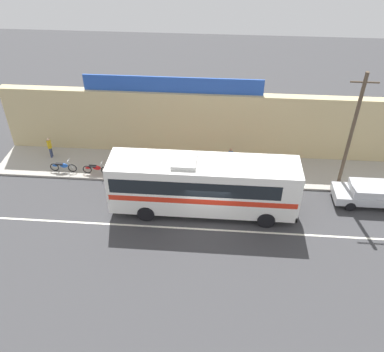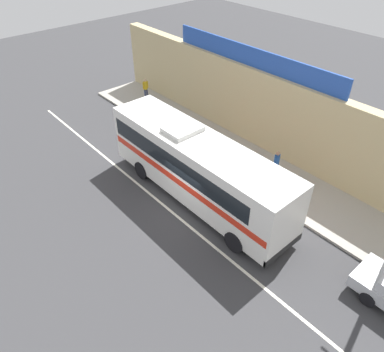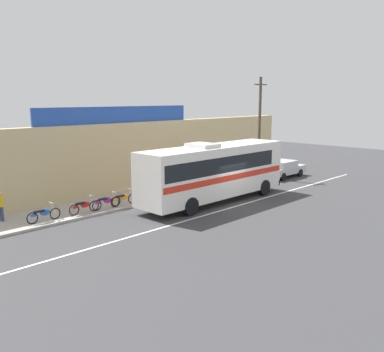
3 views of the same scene
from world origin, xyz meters
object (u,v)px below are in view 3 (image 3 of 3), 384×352
object	(u,v)px
motorcycle_black	(84,206)
pedestrian_far_left	(1,204)
motorcycle_purple	(106,201)
motorcycle_green	(123,198)
pedestrian_far_right	(184,173)
intercity_bus	(214,170)
motorcycle_orange	(43,214)
parked_car	(283,168)
utility_pole	(259,126)

from	to	relation	value
motorcycle_black	pedestrian_far_left	world-z (taller)	pedestrian_far_left
motorcycle_purple	motorcycle_green	distance (m)	1.17
pedestrian_far_right	motorcycle_black	bearing A→B (deg)	-171.92
intercity_bus	motorcycle_orange	size ratio (longest dim) A/B	5.92
parked_car	pedestrian_far_right	world-z (taller)	pedestrian_far_right
intercity_bus	utility_pole	bearing A→B (deg)	17.91
utility_pole	motorcycle_green	bearing A→B (deg)	179.60
motorcycle_black	motorcycle_purple	xyz separation A→B (m)	(1.47, -0.02, 0.00)
utility_pole	motorcycle_purple	size ratio (longest dim) A/B	4.08
motorcycle_orange	motorcycle_green	bearing A→B (deg)	-2.03
motorcycle_orange	motorcycle_purple	bearing A→B (deg)	-1.56
motorcycle_purple	pedestrian_far_right	xyz separation A→B (m)	(7.68, 1.32, 0.55)
parked_car	motorcycle_purple	xyz separation A→B (m)	(-16.37, 1.49, -0.17)
parked_car	motorcycle_purple	world-z (taller)	parked_car
intercity_bus	motorcycle_green	size ratio (longest dim) A/B	5.88
intercity_bus	motorcycle_orange	world-z (taller)	intercity_bus
motorcycle_orange	pedestrian_far_left	xyz separation A→B (m)	(-1.43, 1.70, 0.49)
parked_car	pedestrian_far_right	xyz separation A→B (m)	(-8.69, 2.81, 0.37)
parked_car	motorcycle_green	xyz separation A→B (m)	(-15.21, 1.42, -0.17)
utility_pole	motorcycle_black	world-z (taller)	utility_pole
intercity_bus	motorcycle_orange	xyz separation A→B (m)	(-9.77, 3.12, -1.50)
parked_car	motorcycle_purple	distance (m)	16.44
parked_car	motorcycle_black	size ratio (longest dim) A/B	2.36
motorcycle_orange	motorcycle_green	xyz separation A→B (m)	(4.97, -0.18, 0.00)
motorcycle_purple	pedestrian_far_left	world-z (taller)	pedestrian_far_left
intercity_bus	pedestrian_far_right	distance (m)	4.75
intercity_bus	motorcycle_green	distance (m)	5.82
motorcycle_purple	motorcycle_black	bearing A→B (deg)	179.26
intercity_bus	parked_car	xyz separation A→B (m)	(10.41, 1.52, -1.33)
intercity_bus	motorcycle_purple	distance (m)	6.85
motorcycle_black	pedestrian_far_left	xyz separation A→B (m)	(-3.77, 1.79, 0.49)
intercity_bus	motorcycle_orange	bearing A→B (deg)	162.32
motorcycle_orange	utility_pole	bearing A→B (deg)	-0.83
motorcycle_black	motorcycle_orange	distance (m)	2.34
intercity_bus	pedestrian_far_left	world-z (taller)	intercity_bus
intercity_bus	motorcycle_purple	bearing A→B (deg)	153.21
motorcycle_black	motorcycle_purple	distance (m)	1.47
utility_pole	motorcycle_black	size ratio (longest dim) A/B	4.23
intercity_bus	pedestrian_far_left	distance (m)	12.24
motorcycle_purple	parked_car	bearing A→B (deg)	-5.21
utility_pole	motorcycle_black	distance (m)	16.65
parked_car	motorcycle_green	bearing A→B (deg)	174.66
motorcycle_black	motorcycle_green	size ratio (longest dim) A/B	1.00
motorcycle_purple	pedestrian_far_left	bearing A→B (deg)	161.00
pedestrian_far_left	motorcycle_purple	bearing A→B (deg)	-19.00
utility_pole	motorcycle_green	world-z (taller)	utility_pole
pedestrian_far_right	intercity_bus	bearing A→B (deg)	-111.62
intercity_bus	pedestrian_far_right	world-z (taller)	intercity_bus
utility_pole	pedestrian_far_right	size ratio (longest dim) A/B	4.76
intercity_bus	pedestrian_far_right	bearing A→B (deg)	68.38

